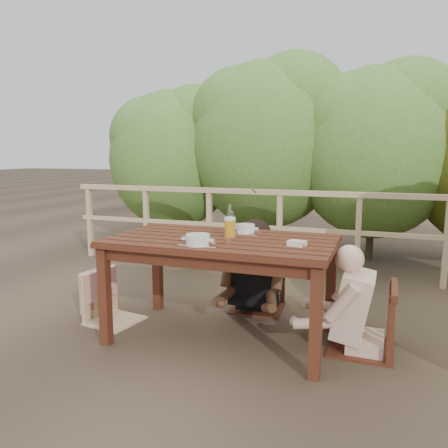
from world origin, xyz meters
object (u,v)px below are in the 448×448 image
(woman, at_px, (259,239))
(chair_far, at_px, (258,259))
(bottle, at_px, (230,221))
(tumbler, at_px, (228,242))
(soup_near, at_px, (198,241))
(table, at_px, (222,289))
(diner_right, at_px, (369,265))
(chair_left, at_px, (113,275))
(chair_right, at_px, (364,287))
(beer_glass, at_px, (230,228))
(bread_roll, at_px, (202,241))
(butter_tub, at_px, (297,245))
(soup_far, at_px, (246,229))

(woman, bearing_deg, chair_far, 86.28)
(bottle, bearing_deg, tumbler, -73.35)
(chair_far, bearing_deg, soup_near, -102.08)
(table, bearing_deg, tumbler, -59.98)
(diner_right, distance_m, soup_near, 1.24)
(chair_left, height_order, soup_near, soup_near)
(chair_right, relative_size, tumbler, 14.20)
(chair_right, height_order, tumbler, chair_right)
(woman, distance_m, soup_near, 1.08)
(chair_far, distance_m, chair_right, 1.12)
(woman, relative_size, soup_near, 4.63)
(beer_glass, height_order, bottle, bottle)
(diner_right, bearing_deg, chair_left, 95.27)
(diner_right, height_order, soup_near, diner_right)
(chair_right, bearing_deg, bread_roll, -67.02)
(bread_roll, bearing_deg, woman, 82.90)
(table, relative_size, butter_tub, 13.75)
(chair_right, height_order, butter_tub, chair_right)
(soup_far, bearing_deg, chair_left, -165.14)
(soup_far, bearing_deg, soup_near, -105.92)
(chair_right, distance_m, woman, 1.14)
(beer_glass, relative_size, bottle, 0.65)
(tumbler, xyz_separation_m, butter_tub, (0.47, 0.11, -0.01))
(chair_left, height_order, chair_far, chair_far)
(chair_far, xyz_separation_m, beer_glass, (-0.04, -0.67, 0.39))
(bread_roll, bearing_deg, diner_right, 21.48)
(table, xyz_separation_m, chair_left, (-0.98, -0.01, 0.02))
(soup_far, relative_size, beer_glass, 1.50)
(chair_far, bearing_deg, butter_tub, -62.23)
(chair_far, bearing_deg, diner_right, -33.98)
(bread_roll, xyz_separation_m, butter_tub, (0.64, 0.19, -0.01))
(chair_right, bearing_deg, beer_glass, -83.88)
(woman, relative_size, beer_glass, 7.82)
(table, xyz_separation_m, tumbler, (0.12, -0.22, 0.43))
(beer_glass, bearing_deg, chair_left, -176.39)
(table, distance_m, chair_left, 0.98)
(chair_left, distance_m, soup_far, 1.19)
(chair_right, relative_size, butter_tub, 7.79)
(bread_roll, distance_m, butter_tub, 0.66)
(chair_far, xyz_separation_m, woman, (0.00, 0.02, 0.18))
(bread_roll, bearing_deg, chair_right, 22.02)
(bottle, height_order, tumbler, bottle)
(beer_glass, bearing_deg, tumbler, -73.96)
(diner_right, height_order, butter_tub, diner_right)
(bread_roll, bearing_deg, soup_far, 75.69)
(chair_left, bearing_deg, beer_glass, -76.73)
(woman, height_order, diner_right, woman)
(diner_right, bearing_deg, soup_near, 112.97)
(woman, bearing_deg, tumbler, 88.49)
(chair_left, relative_size, woman, 0.63)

